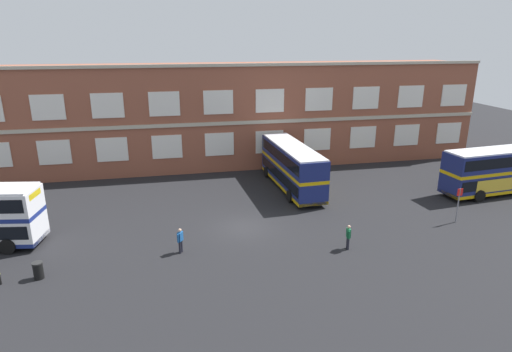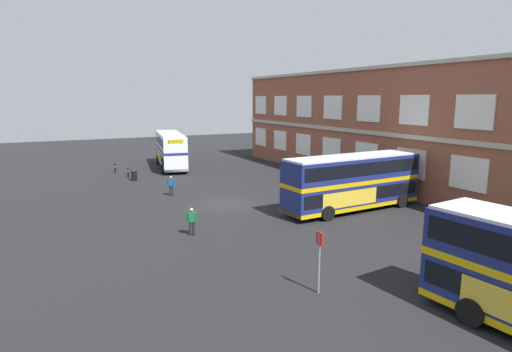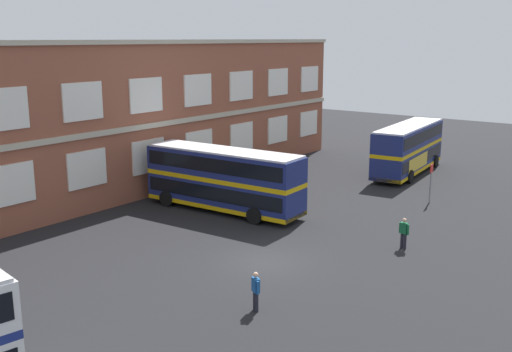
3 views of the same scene
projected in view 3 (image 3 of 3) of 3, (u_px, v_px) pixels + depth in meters
ground_plane at (234, 253)px, 31.60m from camera, size 120.00×120.00×0.00m
brick_terminal_building at (79, 122)px, 41.84m from camera, size 52.27×8.19×10.92m
double_decker_middle at (223, 179)px, 38.94m from camera, size 3.27×11.11×4.07m
double_decker_far at (408, 148)px, 49.83m from camera, size 11.20×3.66×4.07m
waiting_passenger at (256, 290)px, 24.76m from camera, size 0.43×0.59×1.70m
second_passenger at (404, 232)px, 32.12m from camera, size 0.32×0.64×1.70m
bus_stand_flag at (431, 180)px, 40.93m from camera, size 0.44×0.10×2.70m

